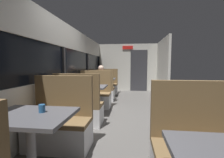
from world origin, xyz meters
name	(u,v)px	position (x,y,z in m)	size (l,w,h in m)	color
ground_plane	(123,119)	(0.00, 0.00, -0.01)	(3.30, 9.20, 0.02)	#514F4C
carriage_window_panel_left	(63,72)	(-1.45, 0.00, 1.11)	(0.09, 8.48, 2.30)	beige
carriage_end_bulkhead	(129,68)	(0.06, 4.19, 1.14)	(2.90, 0.11, 2.30)	beige
carriage_aisle_panel_right	(162,68)	(1.45, 3.00, 1.15)	(0.08, 2.40, 2.30)	beige
dining_table_near_window	(30,123)	(-0.89, -2.09, 0.64)	(0.90, 0.70, 0.74)	#9E9EA3
bench_near_window_facing_entry	(60,126)	(-0.89, -1.39, 0.33)	(0.95, 0.50, 1.10)	silver
dining_table_mid_window	(88,90)	(-0.89, 0.23, 0.64)	(0.90, 0.70, 0.74)	#9E9EA3
bench_mid_window_facing_end	(79,109)	(-0.89, -0.47, 0.33)	(0.95, 0.50, 1.10)	silver
bench_mid_window_facing_entry	(95,96)	(-0.89, 0.93, 0.33)	(0.95, 0.50, 1.10)	silver
dining_table_far_window	(104,81)	(-0.89, 2.55, 0.64)	(0.90, 0.70, 0.74)	#9E9EA3
bench_far_window_facing_end	(101,91)	(-0.89, 1.85, 0.33)	(0.95, 0.50, 1.10)	silver
bench_far_window_facing_entry	(107,86)	(-0.89, 3.25, 0.33)	(0.95, 0.50, 1.10)	silver
bench_front_aisle_facing_entry	(199,157)	(0.89, -1.99, 0.33)	(0.95, 0.50, 1.10)	silver
seated_passenger	(101,85)	(-0.89, 1.92, 0.54)	(0.47, 0.55, 1.26)	#26262D
coffee_cup_primary	(42,108)	(-0.80, -2.01, 0.79)	(0.07, 0.07, 0.09)	#26598C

